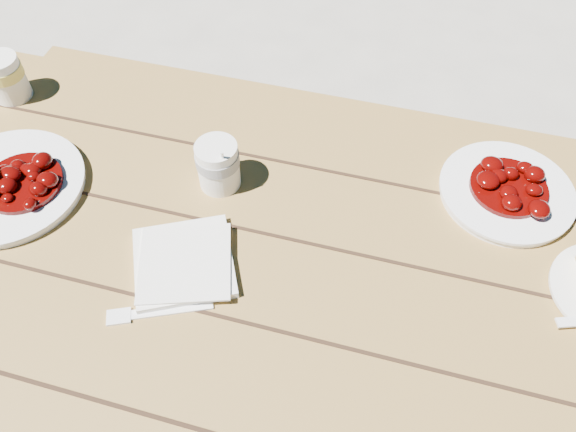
% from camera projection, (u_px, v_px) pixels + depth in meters
% --- Properties ---
extents(ground, '(60.00, 60.00, 0.00)m').
position_uv_depth(ground, '(271.00, 426.00, 1.46)').
color(ground, '#A29D92').
rests_on(ground, ground).
extents(picnic_table, '(2.00, 1.55, 0.75)m').
position_uv_depth(picnic_table, '(263.00, 324.00, 0.99)').
color(picnic_table, brown).
rests_on(picnic_table, ground).
extents(main_plate, '(0.26, 0.26, 0.02)m').
position_uv_depth(main_plate, '(8.00, 187.00, 0.96)').
color(main_plate, white).
rests_on(main_plate, picnic_table).
extents(goulash_stew, '(0.13, 0.13, 0.04)m').
position_uv_depth(goulash_stew, '(19.00, 177.00, 0.94)').
color(goulash_stew, '#4B0402').
rests_on(goulash_stew, main_plate).
extents(coffee_cup, '(0.07, 0.07, 0.09)m').
position_uv_depth(coffee_cup, '(218.00, 165.00, 0.94)').
color(coffee_cup, white).
rests_on(coffee_cup, picnic_table).
extents(napkin_stack, '(0.20, 0.20, 0.01)m').
position_uv_depth(napkin_stack, '(184.00, 262.00, 0.87)').
color(napkin_stack, white).
rests_on(napkin_stack, picnic_table).
extents(fork_table, '(0.16, 0.09, 0.00)m').
position_uv_depth(fork_table, '(171.00, 310.00, 0.83)').
color(fork_table, white).
rests_on(fork_table, picnic_table).
extents(second_plate, '(0.22, 0.22, 0.02)m').
position_uv_depth(second_plate, '(506.00, 192.00, 0.95)').
color(second_plate, white).
rests_on(second_plate, picnic_table).
extents(second_stew, '(0.13, 0.13, 0.04)m').
position_uv_depth(second_stew, '(511.00, 181.00, 0.93)').
color(second_stew, '#4B0402').
rests_on(second_stew, second_plate).
extents(second_cup, '(0.07, 0.07, 0.09)m').
position_uv_depth(second_cup, '(6.00, 78.00, 1.08)').
color(second_cup, white).
rests_on(second_cup, picnic_table).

